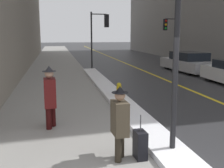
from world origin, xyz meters
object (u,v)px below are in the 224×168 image
at_px(traffic_light_near, 101,28).
at_px(fire_hydrant, 119,91).
at_px(traffic_light_far, 170,31).
at_px(parked_car_silver, 188,62).
at_px(pedestrian_in_fedora, 50,95).
at_px(lamp_post, 177,21).
at_px(rolling_suitcase, 140,145).
at_px(pedestrian_with_shoulder_bag, 120,120).

bearing_deg(traffic_light_near, fire_hydrant, -99.44).
height_order(traffic_light_far, parked_car_silver, traffic_light_far).
xyz_separation_m(pedestrian_in_fedora, fire_hydrant, (2.58, 2.83, -0.60)).
xyz_separation_m(pedestrian_in_fedora, parked_car_silver, (9.09, 10.08, -0.30)).
relative_size(lamp_post, rolling_suitcase, 4.95).
bearing_deg(pedestrian_in_fedora, fire_hydrant, 135.23).
relative_size(traffic_light_near, traffic_light_far, 1.05).
xyz_separation_m(pedestrian_with_shoulder_bag, pedestrian_in_fedora, (-1.41, 2.32, 0.10)).
xyz_separation_m(rolling_suitcase, fire_hydrant, (0.74, 5.19, 0.04)).
bearing_deg(pedestrian_in_fedora, pedestrian_with_shoulder_bag, 28.88).
distance_m(lamp_post, traffic_light_far, 17.58).
bearing_deg(traffic_light_far, fire_hydrant, 53.27).
distance_m(traffic_light_far, fire_hydrant, 13.25).
relative_size(lamp_post, parked_car_silver, 0.95).
height_order(rolling_suitcase, fire_hydrant, rolling_suitcase).
bearing_deg(traffic_light_far, rolling_suitcase, 59.86).
bearing_deg(rolling_suitcase, fire_hydrant, 169.45).
height_order(traffic_light_near, parked_car_silver, traffic_light_near).
xyz_separation_m(pedestrian_in_fedora, rolling_suitcase, (1.83, -2.37, -0.64)).
distance_m(lamp_post, pedestrian_with_shoulder_bag, 2.31).
height_order(lamp_post, traffic_light_far, lamp_post).
xyz_separation_m(pedestrian_with_shoulder_bag, fire_hydrant, (1.17, 5.14, -0.50)).
height_order(pedestrian_in_fedora, parked_car_silver, pedestrian_in_fedora).
relative_size(traffic_light_far, pedestrian_with_shoulder_bag, 2.50).
distance_m(pedestrian_with_shoulder_bag, rolling_suitcase, 0.69).
xyz_separation_m(traffic_light_far, pedestrian_with_shoulder_bag, (-7.93, -16.27, -1.96)).
height_order(lamp_post, pedestrian_in_fedora, lamp_post).
bearing_deg(fire_hydrant, pedestrian_in_fedora, -132.37).
relative_size(lamp_post, pedestrian_with_shoulder_bag, 3.03).
distance_m(pedestrian_in_fedora, parked_car_silver, 13.58).
bearing_deg(parked_car_silver, fire_hydrant, 133.96).
relative_size(pedestrian_in_fedora, parked_car_silver, 0.35).
bearing_deg(lamp_post, pedestrian_with_shoulder_bag, -178.39).
height_order(lamp_post, rolling_suitcase, lamp_post).
bearing_deg(fire_hydrant, traffic_light_far, 58.70).
distance_m(lamp_post, pedestrian_in_fedora, 3.93).
distance_m(traffic_light_far, rolling_suitcase, 18.14).
bearing_deg(lamp_post, pedestrian_in_fedora, 138.60).
height_order(pedestrian_with_shoulder_bag, fire_hydrant, pedestrian_with_shoulder_bag).
bearing_deg(fire_hydrant, rolling_suitcase, -98.15).
height_order(traffic_light_far, pedestrian_with_shoulder_bag, traffic_light_far).
relative_size(traffic_light_far, rolling_suitcase, 4.08).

